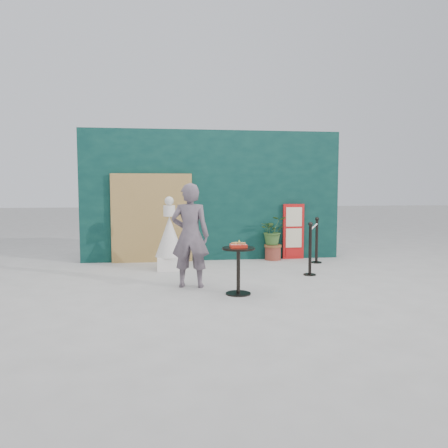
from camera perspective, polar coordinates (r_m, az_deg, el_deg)
ground at (r=7.28m, az=1.30°, el=-8.68°), size 60.00×60.00×0.00m
back_wall at (r=10.20m, az=-1.50°, el=3.73°), size 6.00×0.30×3.00m
bamboo_fence at (r=9.95m, az=-9.39°, el=0.76°), size 1.80×0.08×2.00m
woman at (r=7.41m, az=-4.44°, el=-1.50°), size 0.72×0.55×1.77m
menu_board at (r=10.44m, az=9.05°, el=-0.97°), size 0.50×0.07×1.30m
statue at (r=9.04m, az=-7.12°, el=-2.08°), size 0.59×0.59×1.51m
cafe_table at (r=6.94m, az=1.89°, el=-5.14°), size 0.52×0.52×0.75m
food_basket at (r=6.90m, az=1.91°, el=-2.78°), size 0.26×0.19×0.11m
planter at (r=10.22m, az=6.42°, el=-1.38°), size 0.60×0.52×1.03m
stanchion_barrier at (r=9.29m, az=11.63°, el=-2.71°), size 0.84×1.54×1.03m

